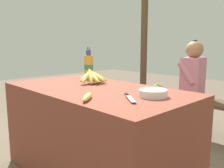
{
  "coord_description": "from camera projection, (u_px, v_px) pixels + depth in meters",
  "views": [
    {
      "loc": [
        1.36,
        -1.13,
        1.04
      ],
      "look_at": [
        0.14,
        0.05,
        0.76
      ],
      "focal_mm": 38.0,
      "sensor_mm": 36.0,
      "label": 1
    }
  ],
  "objects": [
    {
      "name": "market_counter",
      "position": [
        95.0,
        133.0,
        1.85
      ],
      "size": [
        1.48,
        0.79,
        0.72
      ],
      "color": "brown",
      "rests_on": "ground_plane"
    },
    {
      "name": "serving_bowl",
      "position": [
        153.0,
        93.0,
        1.48
      ],
      "size": [
        0.18,
        0.18,
        0.05
      ],
      "color": "white",
      "rests_on": "market_counter"
    },
    {
      "name": "banana_bunch_ripe",
      "position": [
        92.0,
        76.0,
        1.99
      ],
      "size": [
        0.2,
        0.29,
        0.13
      ],
      "color": "#4C381E",
      "rests_on": "market_counter"
    },
    {
      "name": "banana_bunch_green",
      "position": [
        158.0,
        88.0,
        3.05
      ],
      "size": [
        0.18,
        0.27,
        0.13
      ],
      "color": "#4C381E",
      "rests_on": "wooden_bench"
    },
    {
      "name": "loose_banana_front",
      "position": [
        87.0,
        97.0,
        1.39
      ],
      "size": [
        0.15,
        0.17,
        0.04
      ],
      "rotation": [
        0.0,
        0.0,
        -0.88
      ],
      "color": "#E0C64C",
      "rests_on": "market_counter"
    },
    {
      "name": "support_post_near",
      "position": [
        144.0,
        35.0,
        3.62
      ],
      "size": [
        0.1,
        0.1,
        2.4
      ],
      "color": "#4C3823",
      "rests_on": "ground_plane"
    },
    {
      "name": "knife",
      "position": [
        129.0,
        97.0,
        1.44
      ],
      "size": [
        0.21,
        0.16,
        0.02
      ],
      "rotation": [
        0.0,
        0.0,
        -0.63
      ],
      "color": "#BCBCC1",
      "rests_on": "market_counter"
    },
    {
      "name": "wooden_bench",
      "position": [
        186.0,
        103.0,
        2.79
      ],
      "size": [
        1.57,
        0.32,
        0.44
      ],
      "color": "#4C3823",
      "rests_on": "ground_plane"
    },
    {
      "name": "seated_vendor",
      "position": [
        189.0,
        81.0,
        2.7
      ],
      "size": [
        0.45,
        0.42,
        1.1
      ],
      "rotation": [
        0.0,
        0.0,
        3.35
      ],
      "color": "#473828",
      "rests_on": "ground_plane"
    },
    {
      "name": "water_bottle",
      "position": [
        89.0,
        66.0,
        2.29
      ],
      "size": [
        0.09,
        0.09,
        0.3
      ],
      "color": "gold",
      "rests_on": "market_counter"
    }
  ]
}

